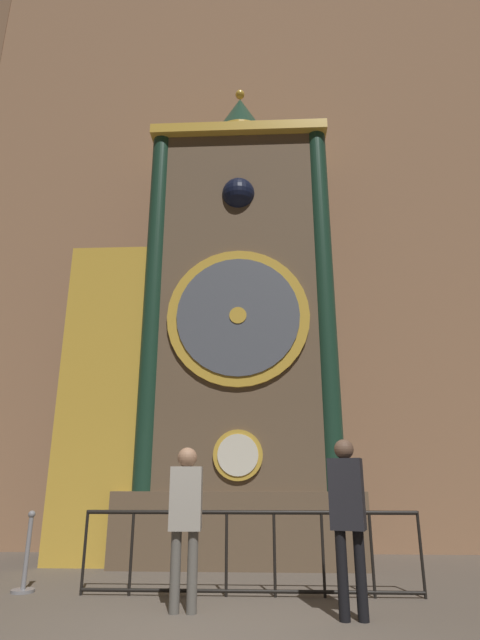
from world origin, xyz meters
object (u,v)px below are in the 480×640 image
(stanchion_post, at_px, (26,566))
(clock_tower, at_px, (217,335))
(visitor_far, at_px, (347,508))
(visitor_near, at_px, (186,510))

(stanchion_post, bearing_deg, clock_tower, 47.01)
(clock_tower, distance_m, visitor_far, 4.74)
(visitor_near, height_order, visitor_far, visitor_far)
(clock_tower, height_order, visitor_near, clock_tower)
(visitor_near, distance_m, stanchion_post, 2.40)
(clock_tower, relative_size, visitor_far, 5.53)
(clock_tower, distance_m, visitor_near, 4.28)
(visitor_near, distance_m, visitor_far, 1.72)
(visitor_near, bearing_deg, clock_tower, 87.29)
(visitor_near, xyz_separation_m, stanchion_post, (-2.10, 0.91, -0.70))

